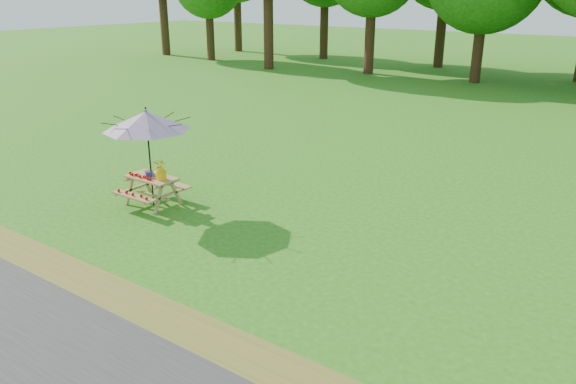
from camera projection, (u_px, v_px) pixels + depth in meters
The scene contains 7 objects.
ground at pixel (146, 214), 12.29m from camera, with size 120.00×120.00×0.00m, color #266813.
drygrass_strip at pixel (26, 261), 10.15m from camera, with size 120.00×1.20×0.01m, color olive.
picnic_table at pixel (153, 191), 12.73m from camera, with size 1.20×1.32×0.67m.
patio_umbrella at pixel (147, 121), 12.18m from camera, with size 2.18×2.18×2.25m.
produce_bins at pixel (150, 174), 12.65m from camera, with size 0.26×0.33×0.13m.
tomatoes_row at pixel (141, 176), 12.55m from camera, with size 0.77×0.13×0.07m, color red, non-canonical shape.
flower_bucket at pixel (161, 169), 12.34m from camera, with size 0.33×0.30×0.48m.
Camera 1 is at (9.18, -7.44, 4.63)m, focal length 35.00 mm.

